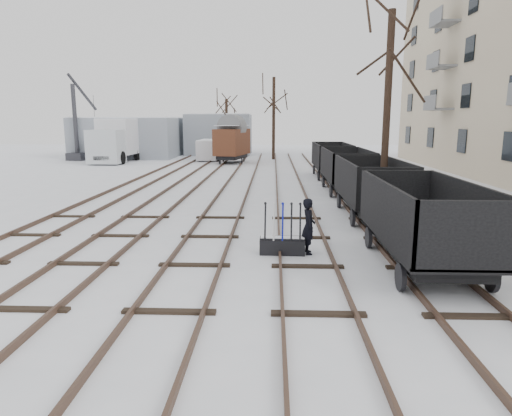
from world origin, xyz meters
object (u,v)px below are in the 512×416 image
(freight_wagon_a, at_px, (423,235))
(panel_van, at_px, (210,149))
(worker, at_px, (309,226))
(lorry, at_px, (119,139))
(crane, at_px, (77,138))
(box_van_wagon, at_px, (232,141))
(ground_frame, at_px, (282,245))

(freight_wagon_a, distance_m, panel_van, 33.79)
(worker, height_order, lorry, lorry)
(freight_wagon_a, bearing_deg, crane, 125.66)
(box_van_wagon, bearing_deg, worker, -66.53)
(worker, height_order, crane, crane)
(freight_wagon_a, relative_size, panel_van, 1.24)
(freight_wagon_a, bearing_deg, panel_van, 107.33)
(worker, relative_size, freight_wagon_a, 0.29)
(worker, distance_m, box_van_wagon, 28.62)
(ground_frame, height_order, lorry, lorry)
(worker, xyz_separation_m, box_van_wagon, (-4.74, 28.20, 1.14))
(ground_frame, relative_size, worker, 0.92)
(ground_frame, xyz_separation_m, worker, (0.75, 0.10, 0.53))
(lorry, distance_m, crane, 4.57)
(worker, bearing_deg, lorry, 21.77)
(lorry, xyz_separation_m, crane, (-4.42, 1.17, 0.09))
(panel_van, bearing_deg, lorry, -166.38)
(box_van_wagon, xyz_separation_m, panel_van, (-2.43, 2.96, -0.94))
(freight_wagon_a, xyz_separation_m, panel_van, (-10.06, 32.26, 0.15))
(box_van_wagon, height_order, crane, crane)
(freight_wagon_a, relative_size, box_van_wagon, 1.15)
(freight_wagon_a, distance_m, box_van_wagon, 30.30)
(ground_frame, xyz_separation_m, box_van_wagon, (-3.99, 28.30, 1.67))
(lorry, bearing_deg, freight_wagon_a, -57.06)
(ground_frame, relative_size, crane, 0.19)
(lorry, xyz_separation_m, panel_van, (8.22, 1.78, -1.01))
(box_van_wagon, distance_m, crane, 15.26)
(lorry, bearing_deg, panel_van, 14.20)
(freight_wagon_a, bearing_deg, lorry, 120.96)
(freight_wagon_a, height_order, box_van_wagon, box_van_wagon)
(lorry, relative_size, panel_van, 1.97)
(ground_frame, relative_size, lorry, 0.17)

